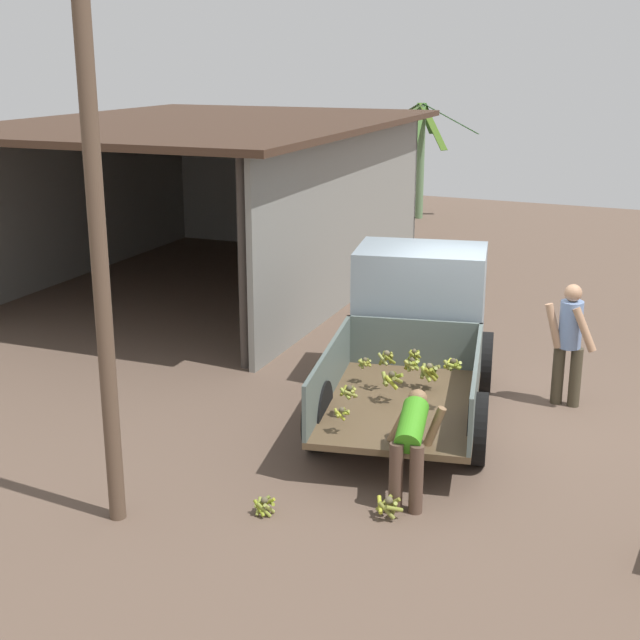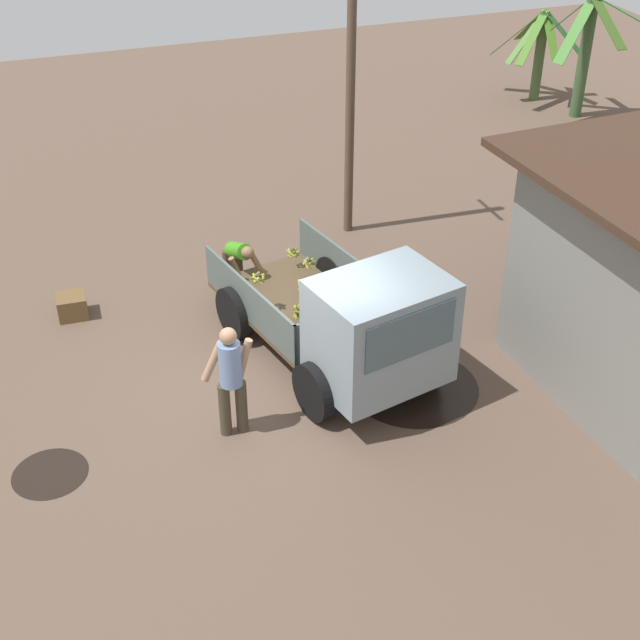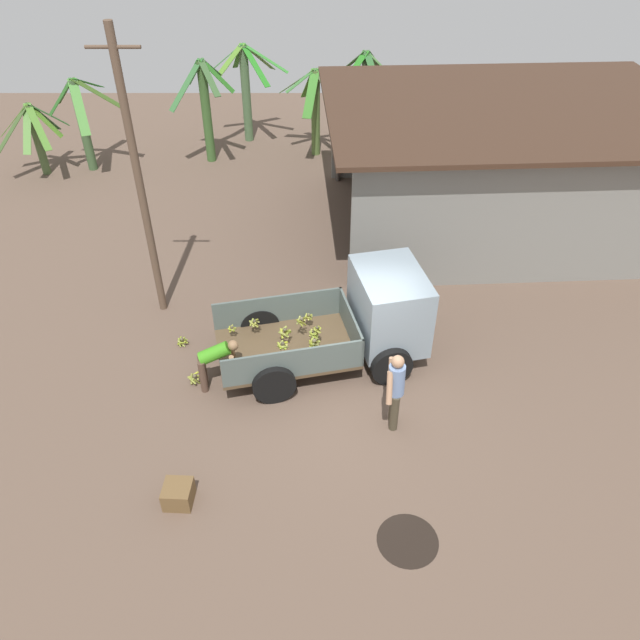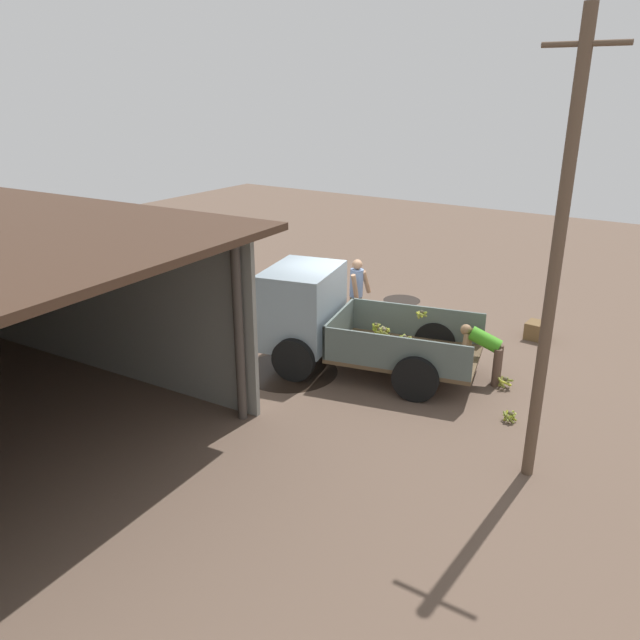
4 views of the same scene
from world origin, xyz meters
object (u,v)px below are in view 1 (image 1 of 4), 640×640
object	(u,v)px
cargo_truck	(416,322)
person_worker_loading	(411,440)
person_foreground_visitor	(569,339)
utility_pole	(96,209)
banana_bunch_on_ground_0	(388,505)
banana_bunch_on_ground_1	(265,505)

from	to	relation	value
cargo_truck	person_worker_loading	size ratio (longest dim) A/B	4.04
person_foreground_visitor	person_worker_loading	distance (m)	3.64
cargo_truck	utility_pole	world-z (taller)	utility_pole
person_worker_loading	banana_bunch_on_ground_0	xyz separation A→B (m)	(-0.47, 0.07, -0.56)
cargo_truck	banana_bunch_on_ground_1	bearing A→B (deg)	163.32
person_foreground_visitor	banana_bunch_on_ground_1	size ratio (longest dim) A/B	6.25
utility_pole	banana_bunch_on_ground_1	size ratio (longest dim) A/B	23.16
cargo_truck	person_worker_loading	bearing A→B (deg)	-174.89
cargo_truck	person_worker_loading	xyz separation A→B (m)	(-3.10, -1.00, -0.34)
banana_bunch_on_ground_0	utility_pole	bearing A→B (deg)	114.47
person_worker_loading	banana_bunch_on_ground_1	distance (m)	1.69
person_foreground_visitor	person_worker_loading	xyz separation A→B (m)	(-3.48, 1.05, -0.25)
person_foreground_visitor	cargo_truck	bearing A→B (deg)	-76.83
person_worker_loading	banana_bunch_on_ground_1	size ratio (longest dim) A/B	4.11
person_foreground_visitor	person_worker_loading	world-z (taller)	person_foreground_visitor
person_worker_loading	banana_bunch_on_ground_0	size ratio (longest dim) A/B	3.65
person_foreground_visitor	banana_bunch_on_ground_0	size ratio (longest dim) A/B	5.55
utility_pole	banana_bunch_on_ground_0	world-z (taller)	utility_pole
person_foreground_visitor	banana_bunch_on_ground_1	world-z (taller)	person_foreground_visitor
cargo_truck	banana_bunch_on_ground_1	size ratio (longest dim) A/B	16.62
person_foreground_visitor	banana_bunch_on_ground_0	distance (m)	4.18
person_foreground_visitor	banana_bunch_on_ground_0	bearing A→B (deg)	-13.30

